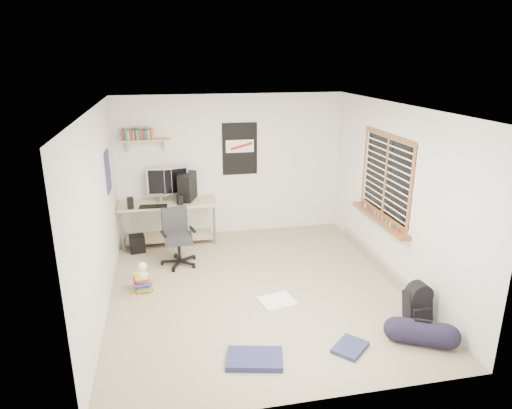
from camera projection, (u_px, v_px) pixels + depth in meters
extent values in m
cube|color=gray|center=(257.00, 289.00, 6.40)|extent=(4.00, 4.50, 0.01)
cube|color=white|center=(257.00, 107.00, 5.62)|extent=(4.00, 4.50, 0.01)
cube|color=silver|center=(231.00, 166.00, 8.11)|extent=(4.00, 0.01, 2.50)
cube|color=silver|center=(98.00, 214.00, 5.63)|extent=(0.01, 4.50, 2.50)
cube|color=silver|center=(397.00, 195.00, 6.39)|extent=(0.01, 4.50, 2.50)
cube|color=#C9A68B|center=(169.00, 222.00, 7.92)|extent=(1.79, 1.23, 0.75)
cube|color=#A3A3A8|center=(160.00, 188.00, 7.71)|extent=(0.43, 0.16, 0.46)
cube|color=gray|center=(177.00, 187.00, 7.76)|extent=(0.44, 0.22, 0.47)
cube|color=black|center=(187.00, 186.00, 7.80)|extent=(0.36, 0.49, 0.47)
cube|color=black|center=(153.00, 206.00, 7.48)|extent=(0.45, 0.17, 0.02)
cube|color=black|center=(130.00, 203.00, 7.39)|extent=(0.11, 0.11, 0.19)
cube|color=black|center=(180.00, 200.00, 7.58)|extent=(0.11, 0.11, 0.17)
cube|color=#28272A|center=(178.00, 235.00, 7.00)|extent=(0.69, 0.69, 0.89)
cube|color=tan|center=(146.00, 140.00, 7.56)|extent=(0.80, 0.22, 0.24)
cube|color=black|center=(240.00, 149.00, 8.02)|extent=(0.62, 0.03, 0.92)
cube|color=navy|center=(108.00, 171.00, 6.67)|extent=(0.02, 0.42, 0.60)
cube|color=brown|center=(385.00, 176.00, 6.60)|extent=(0.10, 1.50, 1.26)
cube|color=#B7B2A8|center=(377.00, 262.00, 7.02)|extent=(0.08, 2.50, 0.18)
cube|color=black|center=(417.00, 306.00, 5.56)|extent=(0.32, 0.26, 0.41)
cylinder|color=black|center=(422.00, 333.00, 5.13)|extent=(0.39, 0.39, 0.56)
cube|color=white|center=(277.00, 301.00, 6.02)|extent=(0.52, 0.46, 0.04)
cube|color=#232750|center=(255.00, 359.00, 4.86)|extent=(0.67, 0.50, 0.07)
cube|color=#222C4E|center=(350.00, 347.00, 5.06)|extent=(0.49, 0.48, 0.05)
cube|color=brown|center=(142.00, 280.00, 6.31)|extent=(0.51, 0.42, 0.33)
cube|color=white|center=(143.00, 266.00, 6.23)|extent=(0.17, 0.24, 0.22)
cube|color=black|center=(137.00, 244.00, 7.57)|extent=(0.28, 0.28, 0.27)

